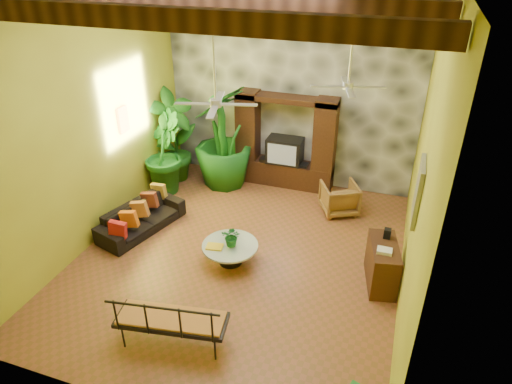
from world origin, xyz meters
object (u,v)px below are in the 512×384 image
(coffee_table, at_px, (230,251))
(entertainment_center, at_px, (285,148))
(ceiling_fan_back, at_px, (349,74))
(side_console, at_px, (382,264))
(ceiling_fan_front, at_px, (215,90))
(sofa, at_px, (141,218))
(wicker_armchair, at_px, (339,198))
(tall_plant_c, at_px, (223,138))
(tall_plant_b, at_px, (163,153))
(tall_plant_a, at_px, (174,137))
(iron_bench, at_px, (169,320))

(coffee_table, bearing_deg, entertainment_center, 88.15)
(entertainment_center, distance_m, ceiling_fan_back, 3.50)
(side_console, bearing_deg, ceiling_fan_front, 177.38)
(ceiling_fan_back, relative_size, sofa, 0.96)
(entertainment_center, relative_size, wicker_armchair, 3.13)
(entertainment_center, distance_m, tall_plant_c, 1.51)
(ceiling_fan_back, bearing_deg, tall_plant_c, 153.96)
(entertainment_center, height_order, tall_plant_b, entertainment_center)
(ceiling_fan_front, xyz_separation_m, tall_plant_b, (-2.45, 2.33, -2.43))
(sofa, relative_size, wicker_armchair, 2.52)
(ceiling_fan_front, bearing_deg, tall_plant_b, 136.45)
(side_console, bearing_deg, tall_plant_b, 148.68)
(ceiling_fan_front, height_order, tall_plant_a, ceiling_fan_front)
(wicker_armchair, xyz_separation_m, tall_plant_c, (-2.94, 0.43, 0.89))
(iron_bench, distance_m, side_console, 3.80)
(entertainment_center, distance_m, ceiling_fan_front, 4.30)
(sofa, bearing_deg, side_console, -75.45)
(side_console, bearing_deg, entertainment_center, 118.84)
(side_console, bearing_deg, ceiling_fan_back, 120.92)
(coffee_table, bearing_deg, ceiling_fan_back, 40.13)
(ceiling_fan_back, height_order, tall_plant_a, ceiling_fan_back)
(sofa, xyz_separation_m, tall_plant_a, (-0.35, 2.29, 0.89))
(entertainment_center, relative_size, tall_plant_a, 1.03)
(ceiling_fan_back, bearing_deg, ceiling_fan_front, -138.37)
(coffee_table, height_order, side_console, side_console)
(ceiling_fan_front, height_order, tall_plant_c, ceiling_fan_front)
(sofa, height_order, tall_plant_a, tall_plant_a)
(ceiling_fan_front, height_order, iron_bench, ceiling_fan_front)
(tall_plant_a, distance_m, coffee_table, 3.84)
(sofa, height_order, tall_plant_b, tall_plant_b)
(sofa, height_order, side_console, side_console)
(ceiling_fan_back, xyz_separation_m, tall_plant_b, (-4.25, 0.73, -2.43))
(ceiling_fan_back, distance_m, wicker_armchair, 3.23)
(tall_plant_c, relative_size, side_console, 2.43)
(sofa, distance_m, iron_bench, 3.36)
(wicker_armchair, height_order, coffee_table, wicker_armchair)
(ceiling_fan_front, bearing_deg, sofa, 164.13)
(tall_plant_a, xyz_separation_m, tall_plant_c, (1.24, 0.18, 0.07))
(tall_plant_a, bearing_deg, tall_plant_c, 8.28)
(ceiling_fan_front, distance_m, iron_bench, 3.51)
(ceiling_fan_front, bearing_deg, wicker_armchair, 56.88)
(ceiling_fan_back, relative_size, tall_plant_a, 0.80)
(ceiling_fan_back, bearing_deg, sofa, -165.58)
(ceiling_fan_front, height_order, side_console, ceiling_fan_front)
(tall_plant_b, bearing_deg, ceiling_fan_front, -43.55)
(tall_plant_a, bearing_deg, sofa, -81.33)
(sofa, bearing_deg, ceiling_fan_back, -59.56)
(entertainment_center, xyz_separation_m, side_console, (2.65, -3.07, -0.56))
(sofa, bearing_deg, ceiling_fan_front, -89.85)
(wicker_armchair, distance_m, tall_plant_a, 4.26)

